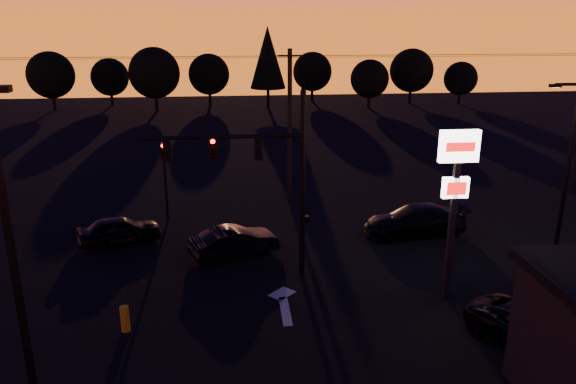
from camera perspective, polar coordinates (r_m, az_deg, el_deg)
The scene contains 23 objects.
ground at distance 21.05m, azimuth -1.40°, elevation -13.41°, with size 120.00×120.00×0.00m, color black.
lane_arrow at distance 22.52m, azimuth -0.43°, elevation -11.15°, with size 1.20×3.10×0.01m.
traffic_signal_mast at distance 22.78m, azimuth -2.50°, elevation 2.59°, with size 6.79×0.52×8.58m.
secondary_signal at distance 30.75m, azimuth -12.43°, elevation 2.20°, with size 0.30×0.31×4.35m.
parking_lot_light at distance 17.15m, azimuth -26.60°, elevation -3.34°, with size 1.25×0.30×9.14m.
pylon_sign at distance 21.98m, azimuth 16.71°, elevation 1.21°, with size 1.50×0.28×6.80m.
streetlight at distance 28.70m, azimuth 26.52°, elevation 2.83°, with size 1.55×0.35×8.00m.
utility_pole_1 at distance 32.75m, azimuth 0.18°, elevation 6.66°, with size 1.40×0.26×9.00m.
power_wires at distance 32.22m, azimuth 0.19°, elevation 13.62°, with size 36.00×1.22×0.07m.
bollard at distance 21.31m, azimuth -16.23°, elevation -12.26°, with size 0.32×0.32×0.97m, color #C1960F.
tree_0 at distance 71.38m, azimuth -22.96°, elevation 10.89°, with size 5.36×5.36×6.74m.
tree_1 at distance 72.86m, azimuth -17.64°, elevation 11.06°, with size 4.54×4.54×5.71m.
tree_2 at distance 66.86m, azimuth -13.43°, elevation 11.69°, with size 5.77×5.78×7.26m.
tree_3 at distance 70.38m, azimuth -8.04°, elevation 11.76°, with size 4.95×4.95×6.22m.
tree_4 at distance 67.29m, azimuth -2.08°, elevation 13.51°, with size 4.18×4.18×9.50m.
tree_5 at distance 73.05m, azimuth 2.49°, elevation 12.12°, with size 4.95×4.95×6.22m.
tree_6 at distance 68.36m, azimuth 8.29°, elevation 11.31°, with size 4.54×4.54×5.71m.
tree_7 at distance 72.80m, azimuth 12.44°, elevation 11.96°, with size 5.36×5.36×6.74m.
tree_8 at distance 74.03m, azimuth 17.13°, elevation 10.96°, with size 4.12×4.12×5.19m.
car_left at distance 28.94m, azimuth -16.72°, elevation -3.70°, with size 1.60×3.97×1.35m, color black.
car_mid at distance 26.45m, azimuth -5.43°, elevation -5.03°, with size 1.44×4.14×1.36m, color black.
car_right at distance 29.42m, azimuth 12.76°, elevation -2.84°, with size 2.13×5.23×1.52m, color black.
suv_parked at distance 21.32m, azimuth 23.57°, elevation -12.65°, with size 2.08×4.52×1.26m, color black.
Camera 1 is at (-1.29, -17.97, 10.89)m, focal length 35.00 mm.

